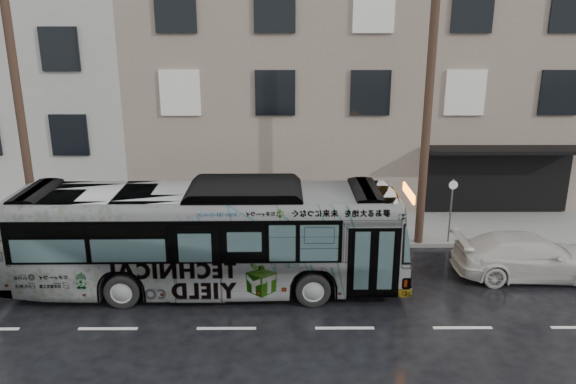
# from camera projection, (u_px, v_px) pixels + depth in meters

# --- Properties ---
(ground) EXTENTS (120.00, 120.00, 0.00)m
(ground) POSITION_uv_depth(u_px,v_px,m) (234.00, 287.00, 17.55)
(ground) COLOR black
(ground) RESTS_ON ground
(sidewalk) EXTENTS (90.00, 3.60, 0.15)m
(sidewalk) POSITION_uv_depth(u_px,v_px,m) (245.00, 229.00, 22.21)
(sidewalk) COLOR gray
(sidewalk) RESTS_ON ground
(building_taupe) EXTENTS (20.00, 12.00, 11.00)m
(building_taupe) POSITION_uv_depth(u_px,v_px,m) (353.00, 72.00, 28.10)
(building_taupe) COLOR gray
(building_taupe) RESTS_ON ground
(utility_pole_front) EXTENTS (0.30, 0.30, 9.00)m
(utility_pole_front) POSITION_uv_depth(u_px,v_px,m) (427.00, 121.00, 19.37)
(utility_pole_front) COLOR #3D281E
(utility_pole_front) RESTS_ON sidewalk
(utility_pole_rear) EXTENTS (0.30, 0.30, 9.00)m
(utility_pole_rear) POSITION_uv_depth(u_px,v_px,m) (21.00, 121.00, 19.30)
(utility_pole_rear) COLOR #3D281E
(utility_pole_rear) RESTS_ON sidewalk
(sign_post) EXTENTS (0.06, 0.06, 2.40)m
(sign_post) POSITION_uv_depth(u_px,v_px,m) (451.00, 211.00, 20.34)
(sign_post) COLOR slate
(sign_post) RESTS_ON sidewalk
(bus) EXTENTS (12.06, 2.94, 3.35)m
(bus) POSITION_uv_depth(u_px,v_px,m) (207.00, 237.00, 17.02)
(bus) COLOR #B2B2B2
(bus) RESTS_ON ground
(white_sedan) EXTENTS (4.88, 2.03, 1.41)m
(white_sedan) POSITION_uv_depth(u_px,v_px,m) (530.00, 256.00, 18.05)
(white_sedan) COLOR beige
(white_sedan) RESTS_ON ground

